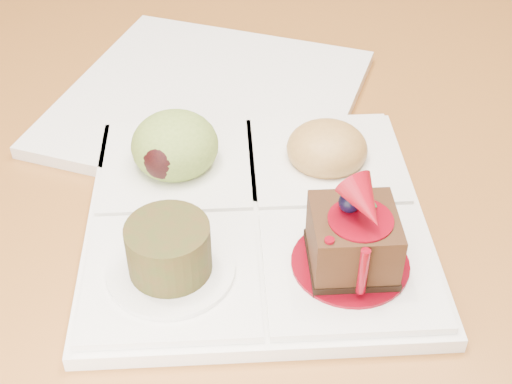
% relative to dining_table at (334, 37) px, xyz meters
% --- Properties ---
extents(ground, '(6.00, 6.00, 0.00)m').
position_rel_dining_table_xyz_m(ground, '(0.00, 0.00, -0.68)').
color(ground, '#583019').
extents(dining_table, '(1.00, 1.80, 0.75)m').
position_rel_dining_table_xyz_m(dining_table, '(0.00, 0.00, 0.00)').
color(dining_table, '#945526').
rests_on(dining_table, ground).
extents(sampler_plate, '(0.34, 0.34, 0.10)m').
position_rel_dining_table_xyz_m(sampler_plate, '(0.05, -0.44, 0.09)').
color(sampler_plate, white).
rests_on(sampler_plate, dining_table).
extents(second_plate, '(0.28, 0.28, 0.01)m').
position_rel_dining_table_xyz_m(second_plate, '(-0.05, -0.30, 0.07)').
color(second_plate, white).
rests_on(second_plate, dining_table).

